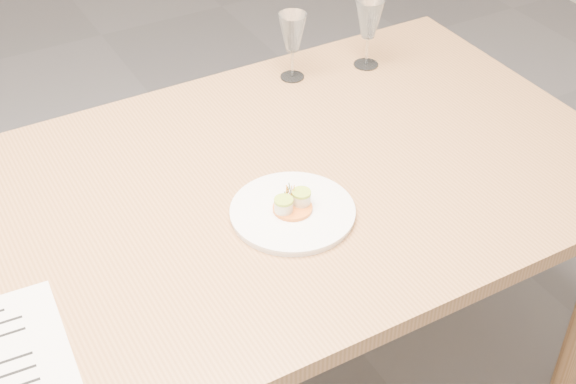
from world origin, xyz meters
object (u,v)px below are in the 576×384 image
dining_table (118,258)px  recipe_sheet (0,354)px  dinner_plate (293,211)px  wine_glass_1 (292,34)px  wine_glass_2 (369,20)px

dining_table → recipe_sheet: bearing=-144.0°
dinner_plate → recipe_sheet: dinner_plate is taller
dining_table → wine_glass_1: wine_glass_1 is taller
recipe_sheet → wine_glass_2: size_ratio=1.60×
dinner_plate → wine_glass_2: bearing=42.9°
recipe_sheet → wine_glass_1: size_ratio=1.68×
wine_glass_1 → recipe_sheet: bearing=-147.8°
dining_table → dinner_plate: size_ratio=8.84×
wine_glass_2 → wine_glass_1: bearing=168.7°
recipe_sheet → wine_glass_1: bearing=36.2°
recipe_sheet → wine_glass_2: (1.15, 0.55, 0.14)m
wine_glass_1 → dinner_plate: bearing=-119.6°
dining_table → wine_glass_1: bearing=30.4°
dinner_plate → dining_table: bearing=160.1°
dining_table → wine_glass_2: bearing=21.4°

